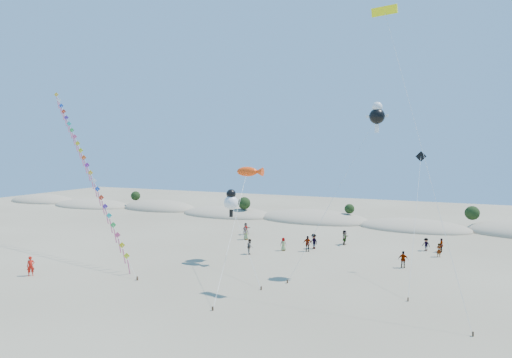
{
  "coord_description": "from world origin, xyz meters",
  "views": [
    {
      "loc": [
        19.52,
        -24.11,
        12.01
      ],
      "look_at": [
        2.99,
        14.0,
        9.07
      ],
      "focal_mm": 30.0,
      "sensor_mm": 36.0,
      "label": 1
    }
  ],
  "objects_px": {
    "fish_kite": "(250,172)",
    "flyer_foreground": "(31,266)",
    "parafoil_kite": "(386,17)",
    "kite_train": "(86,163)"
  },
  "relations": [
    {
      "from": "fish_kite",
      "to": "flyer_foreground",
      "type": "height_order",
      "value": "fish_kite"
    },
    {
      "from": "parafoil_kite",
      "to": "kite_train",
      "type": "bearing_deg",
      "value": -179.51
    },
    {
      "from": "kite_train",
      "to": "flyer_foreground",
      "type": "relative_size",
      "value": 12.64
    },
    {
      "from": "fish_kite",
      "to": "parafoil_kite",
      "type": "xyz_separation_m",
      "value": [
        13.8,
        -3.01,
        13.34
      ]
    },
    {
      "from": "fish_kite",
      "to": "flyer_foreground",
      "type": "relative_size",
      "value": 7.58
    },
    {
      "from": "kite_train",
      "to": "flyer_foreground",
      "type": "bearing_deg",
      "value": -76.7
    },
    {
      "from": "kite_train",
      "to": "parafoil_kite",
      "type": "relative_size",
      "value": 0.98
    },
    {
      "from": "fish_kite",
      "to": "parafoil_kite",
      "type": "height_order",
      "value": "parafoil_kite"
    },
    {
      "from": "kite_train",
      "to": "flyer_foreground",
      "type": "distance_m",
      "value": 13.52
    },
    {
      "from": "parafoil_kite",
      "to": "flyer_foreground",
      "type": "height_order",
      "value": "parafoil_kite"
    }
  ]
}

